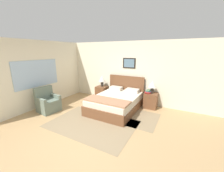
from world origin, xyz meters
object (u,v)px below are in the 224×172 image
Objects in this scene: bed at (116,102)px; nightstand_near_window at (102,93)px; armchair at (48,103)px; table_lamp_near_window at (102,79)px; nightstand_by_door at (151,100)px; table_lamp_by_door at (152,85)px.

nightstand_near_window is (-1.14, 0.80, -0.00)m from bed.
armchair is 2.47m from table_lamp_near_window.
nightstand_by_door is 2.36m from table_lamp_near_window.
nightstand_by_door is (2.28, 0.00, 0.00)m from nightstand_near_window.
table_lamp_by_door is (0.02, 0.02, 0.63)m from nightstand_by_door.
nightstand_by_door is (3.31, 2.13, -0.01)m from armchair.
table_lamp_near_window is (0.00, 0.02, 0.63)m from nightstand_near_window.
armchair reaches higher than nightstand_near_window.
armchair is at bearing -147.26° from nightstand_by_door.
armchair is (-2.17, -1.33, 0.01)m from bed.
table_lamp_near_window reaches higher than nightstand_by_door.
table_lamp_by_door is at bearing 53.85° from nightstand_by_door.
nightstand_by_door is 1.21× the size of table_lamp_by_door.
bed is 1.54m from table_lamp_near_window.
table_lamp_by_door is (2.29, 0.00, 0.00)m from table_lamp_near_window.
nightstand_near_window is at bearing -179.38° from table_lamp_by_door.
armchair is 1.84× the size of table_lamp_near_window.
nightstand_near_window is at bearing 160.89° from armchair.
bed is at bearing -35.12° from nightstand_near_window.
bed reaches higher than armchair.
nightstand_by_door is 0.63m from table_lamp_by_door.
table_lamp_near_window is at bearing 79.81° from nightstand_near_window.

